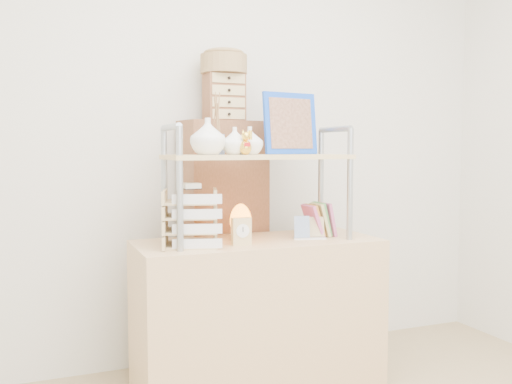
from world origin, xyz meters
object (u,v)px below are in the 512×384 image
Objects in this scene: cabinet at (223,244)px; letter_tray at (191,221)px; desk at (258,315)px; salt_lamp at (241,222)px.

letter_tray is at bearing -133.13° from cabinet.
desk is 0.48m from salt_lamp.
desk is at bearing -89.53° from cabinet.
salt_lamp is (-0.08, 0.03, 0.47)m from desk.
letter_tray is (-0.30, -0.42, 0.19)m from cabinet.
cabinet is at bearing 54.75° from letter_tray.
letter_tray is (-0.35, -0.05, 0.49)m from desk.
desk is at bearing 8.12° from letter_tray.
salt_lamp is at bearing 155.95° from desk.
letter_tray reaches higher than desk.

